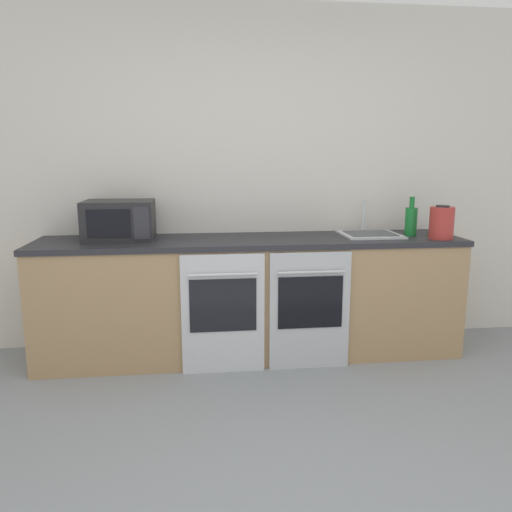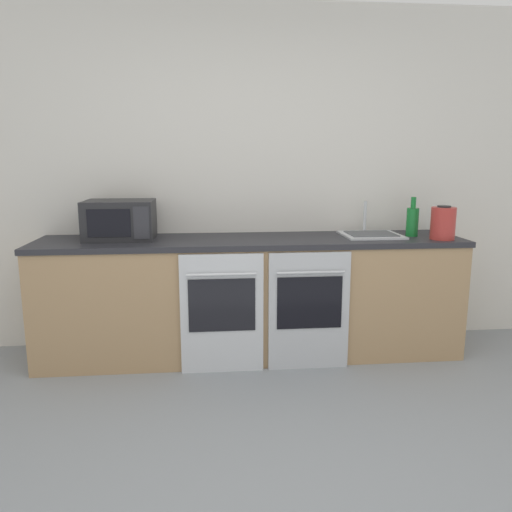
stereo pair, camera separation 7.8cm
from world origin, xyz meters
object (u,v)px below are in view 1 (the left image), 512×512
at_px(oven_left, 223,313).
at_px(bottle_clear, 436,224).
at_px(microwave, 119,220).
at_px(bottle_green, 411,220).
at_px(oven_right, 310,310).
at_px(kettle, 442,223).
at_px(sink, 370,234).

bearing_deg(oven_left, bottle_clear, 11.95).
xyz_separation_m(microwave, bottle_green, (2.15, -0.07, -0.03)).
bearing_deg(oven_right, microwave, 163.49).
relative_size(oven_left, bottle_clear, 4.10).
xyz_separation_m(oven_left, bottle_green, (1.44, 0.32, 0.57)).
xyz_separation_m(oven_right, kettle, (1.00, 0.15, 0.58)).
bearing_deg(sink, microwave, 179.12).
height_order(oven_left, bottle_green, bottle_green).
relative_size(bottle_clear, bottle_green, 0.69).
relative_size(oven_right, microwave, 1.71).
bearing_deg(oven_right, kettle, 8.82).
bearing_deg(bottle_green, bottle_clear, 7.38).
xyz_separation_m(oven_left, bottle_clear, (1.66, 0.35, 0.54)).
distance_m(oven_right, bottle_green, 1.07).
bearing_deg(oven_right, sink, 33.87).
distance_m(oven_left, microwave, 1.01).
relative_size(oven_right, sink, 1.94).
bearing_deg(kettle, bottle_clear, 72.61).
xyz_separation_m(kettle, sink, (-0.46, 0.21, -0.10)).
xyz_separation_m(oven_left, kettle, (1.60, 0.15, 0.58)).
distance_m(microwave, kettle, 2.32).
distance_m(oven_right, microwave, 1.49).
xyz_separation_m(oven_left, sink, (1.14, 0.36, 0.47)).
distance_m(bottle_clear, sink, 0.53).
bearing_deg(bottle_green, microwave, 178.24).
xyz_separation_m(oven_right, sink, (0.54, 0.36, 0.47)).
height_order(oven_right, kettle, kettle).
height_order(bottle_green, sink, bottle_green).
bearing_deg(bottle_clear, oven_right, -161.66).
distance_m(bottle_clear, kettle, 0.21).
relative_size(microwave, bottle_green, 1.66).
xyz_separation_m(oven_right, bottle_green, (0.84, 0.32, 0.57)).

